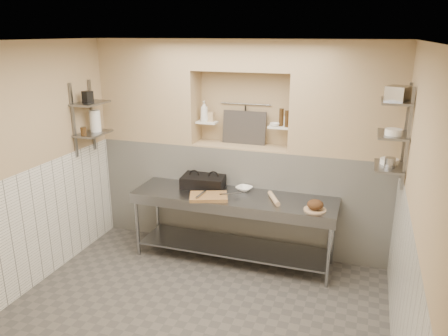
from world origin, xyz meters
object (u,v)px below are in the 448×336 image
at_px(rolling_pin, 274,198).
at_px(bottle_soap, 204,111).
at_px(panini_press, 204,181).
at_px(jug_left, 95,121).
at_px(prep_table, 233,215).
at_px(cutting_board, 209,197).
at_px(bread_loaf, 315,205).
at_px(bowl_alcove, 275,124).
at_px(mixing_bowl, 244,189).

height_order(rolling_pin, bottle_soap, bottle_soap).
bearing_deg(rolling_pin, panini_press, 167.60).
height_order(rolling_pin, jug_left, jug_left).
distance_m(panini_press, bottle_soap, 0.95).
bearing_deg(prep_table, cutting_board, -146.71).
bearing_deg(bottle_soap, prep_table, -43.43).
bearing_deg(jug_left, prep_table, 1.95).
height_order(panini_press, bread_loaf, panini_press).
bearing_deg(bowl_alcove, panini_press, -158.35).
xyz_separation_m(cutting_board, mixing_bowl, (0.34, 0.41, 0.00)).
bearing_deg(bread_loaf, mixing_bowl, 158.24).
bearing_deg(jug_left, bowl_alcove, 15.30).
bearing_deg(rolling_pin, bowl_alcove, 103.72).
bearing_deg(prep_table, bread_loaf, -8.05).
bearing_deg(rolling_pin, bread_loaf, -15.66).
bearing_deg(cutting_board, bottle_soap, 113.78).
bearing_deg(bowl_alcove, cutting_board, -131.58).
bearing_deg(prep_table, jug_left, -178.05).
xyz_separation_m(cutting_board, bowl_alcove, (0.65, 0.73, 0.81)).
distance_m(bottle_soap, jug_left, 1.45).
distance_m(mixing_bowl, jug_left, 2.16).
xyz_separation_m(bread_loaf, jug_left, (-2.93, 0.08, 0.78)).
bearing_deg(rolling_pin, jug_left, -178.52).
relative_size(mixing_bowl, bottle_soap, 0.74).
xyz_separation_m(prep_table, mixing_bowl, (0.08, 0.24, 0.28)).
relative_size(panini_press, rolling_pin, 1.52).
height_order(panini_press, bowl_alcove, bowl_alcove).
relative_size(prep_table, bowl_alcove, 20.35).
xyz_separation_m(panini_press, cutting_board, (0.21, -0.39, -0.06)).
distance_m(panini_press, mixing_bowl, 0.56).
bearing_deg(mixing_bowl, jug_left, -171.31).
distance_m(prep_table, panini_press, 0.62).
distance_m(cutting_board, jug_left, 1.83).
relative_size(prep_table, bottle_soap, 9.33).
relative_size(rolling_pin, bread_loaf, 2.07).
bearing_deg(cutting_board, prep_table, 33.29).
height_order(mixing_bowl, bread_loaf, bread_loaf).
relative_size(panini_press, cutting_board, 1.29).
bearing_deg(bowl_alcove, bread_loaf, -47.17).
bearing_deg(bowl_alcove, rolling_pin, -76.28).
xyz_separation_m(panini_press, bottle_soap, (-0.11, 0.34, 0.88)).
relative_size(bread_loaf, jug_left, 0.67).
relative_size(mixing_bowl, jug_left, 0.73).
xyz_separation_m(bowl_alcove, jug_left, (-2.28, -0.62, 0.02)).
height_order(cutting_board, mixing_bowl, mixing_bowl).
distance_m(bread_loaf, bottle_soap, 1.98).
relative_size(prep_table, cutting_board, 5.60).
xyz_separation_m(mixing_bowl, bread_loaf, (0.96, -0.38, 0.05)).
bearing_deg(prep_table, rolling_pin, -0.21).
bearing_deg(cutting_board, rolling_pin, 12.34).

